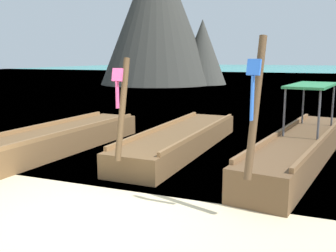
% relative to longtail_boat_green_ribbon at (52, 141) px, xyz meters
% --- Properties ---
extents(ground, '(120.00, 120.00, 0.00)m').
position_rel_longtail_boat_green_ribbon_xyz_m(ground, '(3.25, -3.01, -0.31)').
color(ground, beige).
extents(sea_water, '(120.00, 120.00, 0.00)m').
position_rel_longtail_boat_green_ribbon_xyz_m(sea_water, '(3.25, 58.13, -0.30)').
color(sea_water, teal).
rests_on(sea_water, ground).
extents(longtail_boat_green_ribbon, '(1.71, 6.85, 2.60)m').
position_rel_longtail_boat_green_ribbon_xyz_m(longtail_boat_green_ribbon, '(0.00, 0.00, 0.00)').
color(longtail_boat_green_ribbon, brown).
rests_on(longtail_boat_green_ribbon, ground).
extents(longtail_boat_pink_ribbon, '(1.48, 6.51, 2.49)m').
position_rel_longtail_boat_green_ribbon_xyz_m(longtail_boat_pink_ribbon, '(3.06, 1.55, -0.02)').
color(longtail_boat_pink_ribbon, brown).
rests_on(longtail_boat_pink_ribbon, ground).
extents(longtail_boat_blue_ribbon, '(2.16, 7.32, 2.83)m').
position_rel_longtail_boat_green_ribbon_xyz_m(longtail_boat_blue_ribbon, '(6.14, 1.43, 0.07)').
color(longtail_boat_blue_ribbon, brown).
rests_on(longtail_boat_blue_ribbon, ground).
extents(karst_rock, '(11.56, 10.49, 13.04)m').
position_rel_longtail_boat_green_ribbon_xyz_m(karst_rock, '(-7.70, 25.55, 5.97)').
color(karst_rock, '#383833').
rests_on(karst_rock, ground).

